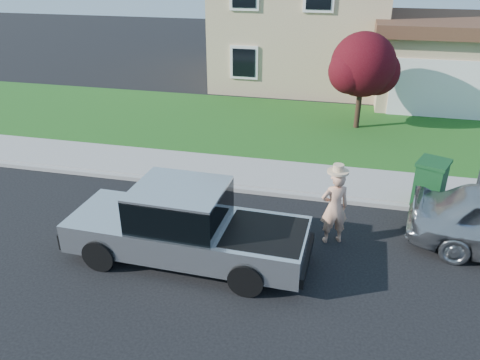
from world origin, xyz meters
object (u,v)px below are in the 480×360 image
(woman, at_px, (335,206))
(trash_bin, at_px, (430,182))
(pickup_truck, at_px, (186,227))
(ornamental_tree, at_px, (364,68))

(woman, xyz_separation_m, trash_bin, (2.35, 2.19, -0.17))
(woman, bearing_deg, pickup_truck, 2.78)
(woman, distance_m, trash_bin, 3.22)
(pickup_truck, relative_size, trash_bin, 4.45)
(pickup_truck, bearing_deg, ornamental_tree, 71.04)
(ornamental_tree, height_order, trash_bin, ornamental_tree)
(pickup_truck, xyz_separation_m, trash_bin, (5.42, 3.62, -0.05))
(pickup_truck, distance_m, woman, 3.39)
(pickup_truck, xyz_separation_m, woman, (3.07, 1.43, 0.12))
(pickup_truck, bearing_deg, trash_bin, 35.38)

